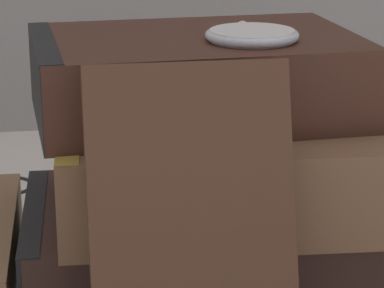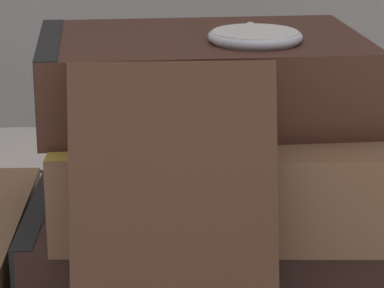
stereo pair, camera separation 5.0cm
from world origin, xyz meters
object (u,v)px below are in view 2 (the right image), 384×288
object	(u,v)px
book_leaning_front	(174,235)
book_flat_top	(192,76)
reading_glasses	(69,179)
pocket_watch	(255,36)
book_flat_middle	(221,167)
book_flat_bottom	(188,239)

from	to	relation	value
book_leaning_front	book_flat_top	bearing A→B (deg)	82.90
reading_glasses	book_leaning_front	bearing A→B (deg)	-66.49
book_leaning_front	pocket_watch	world-z (taller)	same
reading_glasses	book_flat_middle	bearing A→B (deg)	-51.44
book_flat_bottom	reading_glasses	bearing A→B (deg)	119.42
pocket_watch	reading_glasses	xyz separation A→B (m)	(-0.12, 0.18, -0.14)
book_flat_bottom	book_flat_top	distance (m)	0.10
book_flat_top	reading_glasses	bearing A→B (deg)	115.27
book_flat_middle	book_flat_top	size ratio (longest dim) A/B	1.04
pocket_watch	book_flat_top	bearing A→B (deg)	152.14
book_leaning_front	book_flat_bottom	bearing A→B (deg)	83.81
book_flat_middle	pocket_watch	xyz separation A→B (m)	(0.02, -0.00, 0.07)
book_flat_top	book_flat_middle	bearing A→B (deg)	-49.84
book_flat_bottom	pocket_watch	world-z (taller)	pocket_watch
book_flat_middle	reading_glasses	distance (m)	0.21
book_leaning_front	pocket_watch	size ratio (longest dim) A/B	2.73
book_flat_top	pocket_watch	distance (m)	0.05
pocket_watch	book_flat_middle	bearing A→B (deg)	175.74
book_flat_bottom	pocket_watch	xyz separation A→B (m)	(0.04, -0.01, 0.12)
reading_glasses	pocket_watch	bearing A→B (deg)	-47.47
book_flat_bottom	reading_glasses	world-z (taller)	book_flat_bottom
book_leaning_front	reading_glasses	size ratio (longest dim) A/B	1.49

